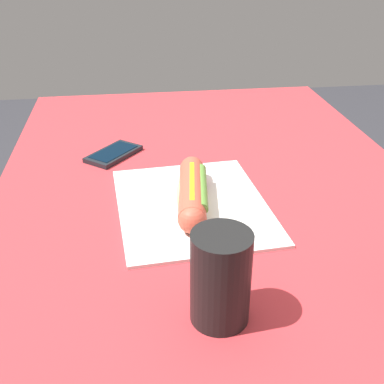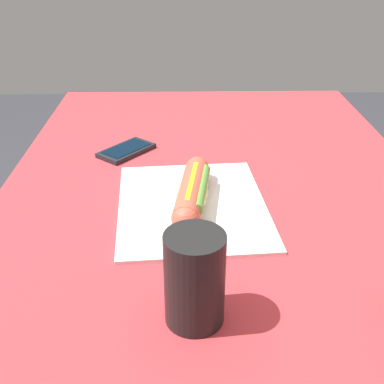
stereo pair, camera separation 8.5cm
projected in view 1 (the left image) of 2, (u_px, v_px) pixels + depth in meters
dining_table at (210, 239)px, 1.00m from camera, size 1.24×0.84×0.74m
paper_wrapper at (192, 205)px, 0.87m from camera, size 0.34×0.29×0.01m
hot_dog at (193, 192)px, 0.85m from camera, size 0.23×0.08×0.05m
cell_phone at (114, 154)px, 1.06m from camera, size 0.14×0.13×0.01m
drinking_cup at (221, 278)px, 0.59m from camera, size 0.08×0.08×0.13m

